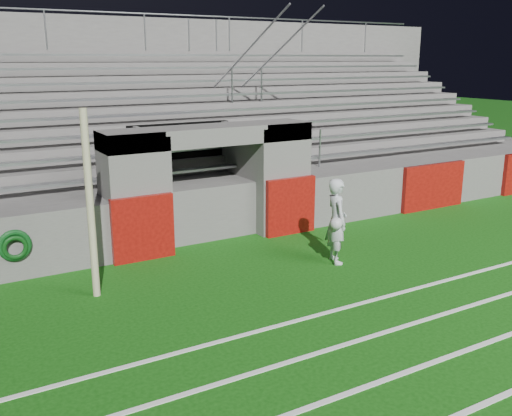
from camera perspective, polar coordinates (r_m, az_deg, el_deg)
ground at (r=10.32m, az=4.11°, el=-8.27°), size 90.00×90.00×0.00m
field_post at (r=9.98m, az=-16.25°, el=0.23°), size 0.13×0.13×3.26m
stadium_structure at (r=16.88m, az=-11.23°, el=5.81°), size 26.00×8.48×5.42m
goalkeeper_with_ball at (r=11.54m, az=8.06°, el=-1.30°), size 0.59×0.73×1.74m
hose_coil at (r=11.32m, az=-22.98°, el=-3.53°), size 0.60×0.15×0.60m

